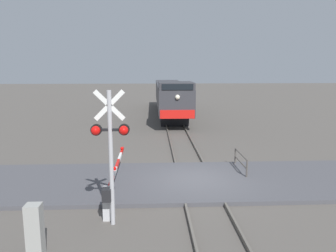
{
  "coord_description": "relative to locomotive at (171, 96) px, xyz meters",
  "views": [
    {
      "loc": [
        -1.88,
        -13.74,
        5.0
      ],
      "look_at": [
        -0.95,
        5.76,
        1.45
      ],
      "focal_mm": 35.8,
      "sensor_mm": 36.0,
      "label": 1
    }
  ],
  "objects": [
    {
      "name": "ground_plane",
      "position": [
        0.0,
        -19.79,
        -1.96
      ],
      "size": [
        160.0,
        160.0,
        0.0
      ],
      "primitive_type": "plane",
      "color": "#514C47"
    },
    {
      "name": "rail_track_left",
      "position": [
        -0.72,
        -19.79,
        -1.89
      ],
      "size": [
        0.08,
        80.0,
        0.15
      ],
      "primitive_type": "cube",
      "color": "#59544C",
      "rests_on": "ground_plane"
    },
    {
      "name": "rail_track_right",
      "position": [
        0.72,
        -19.79,
        -1.89
      ],
      "size": [
        0.08,
        80.0,
        0.15
      ],
      "primitive_type": "cube",
      "color": "#59544C",
      "rests_on": "ground_plane"
    },
    {
      "name": "road_surface",
      "position": [
        0.0,
        -19.79,
        -1.88
      ],
      "size": [
        36.0,
        5.06,
        0.16
      ],
      "primitive_type": "cube",
      "color": "#47474C",
      "rests_on": "ground_plane"
    },
    {
      "name": "locomotive",
      "position": [
        0.0,
        0.0,
        0.0
      ],
      "size": [
        2.74,
        18.58,
        3.71
      ],
      "color": "black",
      "rests_on": "ground_plane"
    },
    {
      "name": "crossing_signal",
      "position": [
        -3.16,
        -23.51,
        0.73
      ],
      "size": [
        1.18,
        0.33,
        4.3
      ],
      "color": "#ADADB2",
      "rests_on": "ground_plane"
    },
    {
      "name": "crossing_gate",
      "position": [
        -3.33,
        -22.27,
        -1.2
      ],
      "size": [
        0.36,
        6.2,
        1.2
      ],
      "color": "silver",
      "rests_on": "ground_plane"
    },
    {
      "name": "utility_cabinet",
      "position": [
        -4.99,
        -25.24,
        -1.23
      ],
      "size": [
        0.41,
        0.37,
        1.46
      ],
      "primitive_type": "cube",
      "color": "#999993",
      "rests_on": "ground_plane"
    },
    {
      "name": "guard_railing",
      "position": [
        2.25,
        -18.58,
        -1.35
      ],
      "size": [
        0.08,
        2.14,
        0.95
      ],
      "color": "#4C4742",
      "rests_on": "ground_plane"
    }
  ]
}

